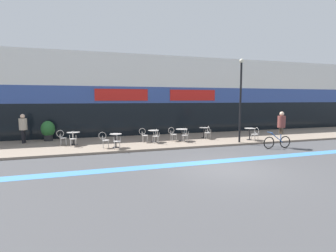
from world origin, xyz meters
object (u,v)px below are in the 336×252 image
at_px(cafe_chair_1_near, 117,140).
at_px(cafe_chair_5_near, 256,133).
at_px(cafe_chair_3_side, 173,133).
at_px(bistro_table_2, 153,134).
at_px(cafe_chair_4_near, 208,132).
at_px(planter_pot, 48,130).
at_px(bistro_table_4, 204,130).
at_px(pedestrian_near_end, 23,126).
at_px(bistro_table_0, 73,136).
at_px(cafe_chair_0_near, 73,138).
at_px(cafe_chair_3_near, 185,134).
at_px(cafe_chair_1_side, 104,139).
at_px(lamp_post, 241,95).
at_px(bistro_table_5, 250,132).
at_px(cafe_chair_0_side, 62,137).
at_px(bistro_table_1, 116,138).
at_px(cafe_chair_2_near, 156,135).
at_px(cyclist_0, 280,127).
at_px(cafe_chair_2_side, 144,134).
at_px(bistro_table_3, 182,132).

distance_m(cafe_chair_1_near, cafe_chair_5_near, 8.82).
height_order(cafe_chair_1_near, cafe_chair_3_side, same).
height_order(bistro_table_2, cafe_chair_4_near, cafe_chair_4_near).
height_order(cafe_chair_3_side, planter_pot, planter_pot).
bearing_deg(bistro_table_4, bistro_table_2, -172.41).
distance_m(cafe_chair_4_near, pedestrian_near_end, 11.66).
distance_m(bistro_table_2, pedestrian_near_end, 7.98).
xyz_separation_m(bistro_table_2, planter_pot, (-6.38, 2.55, 0.18)).
bearing_deg(bistro_table_0, bistro_table_4, 0.28).
relative_size(cafe_chair_0_near, cafe_chair_4_near, 1.00).
relative_size(bistro_table_0, cafe_chair_3_side, 0.84).
distance_m(cafe_chair_0_near, cafe_chair_3_near, 6.66).
relative_size(cafe_chair_1_side, lamp_post, 0.18).
relative_size(cafe_chair_0_near, pedestrian_near_end, 0.50).
bearing_deg(lamp_post, cafe_chair_1_near, -179.87).
distance_m(bistro_table_4, bistro_table_5, 3.04).
height_order(cafe_chair_0_side, cafe_chair_1_near, same).
relative_size(cafe_chair_0_near, planter_pot, 0.69).
relative_size(bistro_table_1, planter_pot, 0.60).
bearing_deg(cafe_chair_2_near, cafe_chair_3_side, -69.14).
height_order(cafe_chair_0_near, cafe_chair_0_side, same).
relative_size(cafe_chair_3_side, cafe_chair_5_near, 1.00).
height_order(cafe_chair_1_side, cafe_chair_3_side, same).
relative_size(bistro_table_4, pedestrian_near_end, 0.41).
xyz_separation_m(bistro_table_1, planter_pot, (-3.87, 3.78, 0.16)).
height_order(bistro_table_0, cafe_chair_0_near, cafe_chair_0_near).
bearing_deg(cafe_chair_1_side, cafe_chair_2_near, 17.25).
relative_size(bistro_table_4, cafe_chair_0_side, 0.82).
bearing_deg(cafe_chair_3_side, cafe_chair_3_near, -45.31).
relative_size(bistro_table_4, cafe_chair_0_near, 0.82).
bearing_deg(cyclist_0, cafe_chair_4_near, -48.99).
distance_m(cafe_chair_0_near, cafe_chair_2_near, 4.80).
xyz_separation_m(cafe_chair_0_near, pedestrian_near_end, (-2.92, 2.20, 0.55)).
xyz_separation_m(cafe_chair_5_near, cyclist_0, (0.22, -1.93, 0.57)).
height_order(planter_pot, pedestrian_near_end, pedestrian_near_end).
xyz_separation_m(cafe_chair_0_near, cafe_chair_5_near, (11.08, -1.62, 0.00)).
xyz_separation_m(cafe_chair_0_near, cafe_chair_0_side, (-0.62, 0.63, 0.00)).
xyz_separation_m(cafe_chair_2_side, cafe_chair_5_near, (6.93, -1.79, 0.00)).
distance_m(cafe_chair_1_near, cyclist_0, 9.24).
height_order(bistro_table_0, planter_pot, planter_pot).
relative_size(cafe_chair_0_side, pedestrian_near_end, 0.50).
bearing_deg(cafe_chair_2_side, cafe_chair_3_near, -13.84).
bearing_deg(cafe_chair_1_side, bistro_table_3, 18.73).
distance_m(cafe_chair_0_near, cafe_chair_0_side, 0.89).
height_order(bistro_table_3, cafe_chair_2_near, cafe_chair_2_near).
distance_m(bistro_table_5, cafe_chair_1_side, 9.43).
xyz_separation_m(bistro_table_5, cafe_chair_0_near, (-11.08, 0.99, -0.03)).
bearing_deg(bistro_table_5, cyclist_0, -85.16).
distance_m(bistro_table_1, cyclist_0, 9.37).
bearing_deg(bistro_table_4, lamp_post, -60.66).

